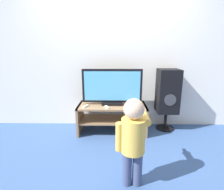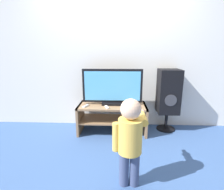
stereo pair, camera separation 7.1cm
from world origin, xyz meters
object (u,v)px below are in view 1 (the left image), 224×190
remote_primary (86,106)px  remote_secondary (107,107)px  child (133,136)px  speaker_tower (168,92)px  game_console (133,105)px  television (112,87)px

remote_primary → remote_secondary: 0.34m
child → speaker_tower: speaker_tower is taller
child → speaker_tower: size_ratio=0.87×
game_console → child: bearing=-95.7°
speaker_tower → remote_secondary: bearing=-164.4°
child → television: bearing=100.3°
child → remote_secondary: bearing=106.1°
remote_secondary → speaker_tower: (1.01, 0.28, 0.18)m
remote_primary → speaker_tower: bearing=10.2°
remote_primary → speaker_tower: size_ratio=0.13×
game_console → speaker_tower: speaker_tower is taller
child → speaker_tower: (0.71, 1.34, 0.13)m
television → speaker_tower: size_ratio=0.93×
game_console → child: (-0.11, -1.15, 0.04)m
remote_secondary → speaker_tower: bearing=15.6°
television → remote_secondary: bearing=-112.5°
remote_primary → speaker_tower: 1.39m
game_console → child: size_ratio=0.22×
television → remote_primary: television is taller
remote_secondary → television: bearing=67.5°
game_console → remote_secondary: size_ratio=1.52×
speaker_tower → child: bearing=-117.9°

